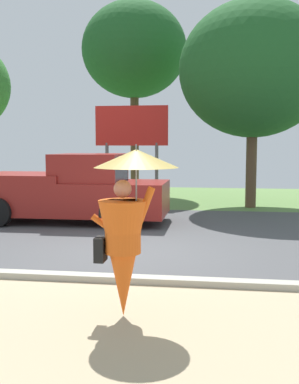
{
  "coord_description": "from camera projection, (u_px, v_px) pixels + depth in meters",
  "views": [
    {
      "loc": [
        1.69,
        -8.78,
        2.12
      ],
      "look_at": [
        0.3,
        1.0,
        1.1
      ],
      "focal_mm": 42.7,
      "sensor_mm": 36.0,
      "label": 1
    }
  ],
  "objects": [
    {
      "name": "ground_plane",
      "position": [
        149.0,
        228.0,
        12.01
      ],
      "size": [
        40.0,
        22.0,
        0.2
      ],
      "color": "#4C4C4F"
    },
    {
      "name": "monk_pedestrian",
      "position": [
        126.0,
        228.0,
        5.56
      ],
      "size": [
        1.08,
        1.02,
        2.13
      ],
      "rotation": [
        0.0,
        0.0,
        0.11
      ],
      "color": "#E55B19",
      "rests_on": "ground_plane"
    },
    {
      "name": "pickup_truck",
      "position": [
        73.0,
        191.0,
        12.56
      ],
      "size": [
        5.2,
        2.28,
        1.88
      ],
      "rotation": [
        0.0,
        0.0,
        -0.04
      ],
      "color": "maroon",
      "rests_on": "ground_plane"
    },
    {
      "name": "roadside_billboard",
      "position": [
        132.0,
        133.0,
        16.17
      ],
      "size": [
        2.6,
        0.12,
        3.5
      ],
      "color": "slate",
      "rests_on": "ground_plane"
    },
    {
      "name": "tree_center_back",
      "position": [
        253.0,
        70.0,
        15.15
      ],
      "size": [
        4.95,
        4.95,
        6.87
      ],
      "color": "brown",
      "rests_on": "ground_plane"
    },
    {
      "name": "tree_right_mid",
      "position": [
        134.0,
        50.0,
        19.38
      ],
      "size": [
        4.45,
        4.45,
        8.17
      ],
      "color": "brown",
      "rests_on": "ground_plane"
    }
  ]
}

